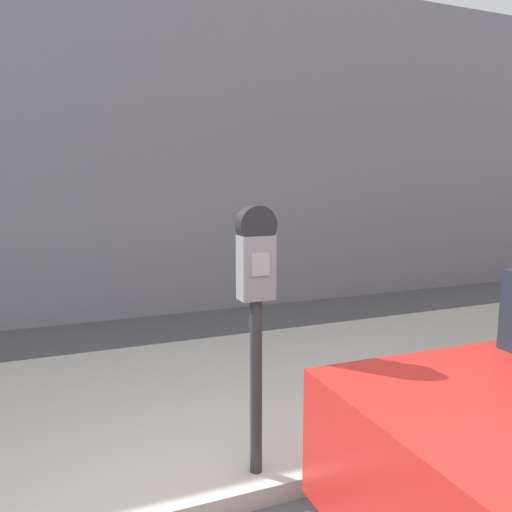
{
  "coord_description": "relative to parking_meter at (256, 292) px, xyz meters",
  "views": [
    {
      "loc": [
        -0.99,
        -1.6,
        1.84
      ],
      "look_at": [
        0.06,
        0.98,
        1.43
      ],
      "focal_mm": 35.0,
      "sensor_mm": 36.0,
      "label": 1
    }
  ],
  "objects": [
    {
      "name": "sidewalk",
      "position": [
        -0.06,
        1.22,
        -1.16
      ],
      "size": [
        24.0,
        2.8,
        0.12
      ],
      "color": "#BCB7AD",
      "rests_on": "ground_plane"
    },
    {
      "name": "building_facade",
      "position": [
        -0.06,
        4.38,
        1.13
      ],
      "size": [
        24.0,
        0.3,
        4.71
      ],
      "color": "gray",
      "rests_on": "ground_plane"
    },
    {
      "name": "parking_meter",
      "position": [
        0.0,
        0.0,
        0.0
      ],
      "size": [
        0.22,
        0.13,
        1.6
      ],
      "color": "#2D2D30",
      "rests_on": "sidewalk"
    }
  ]
}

